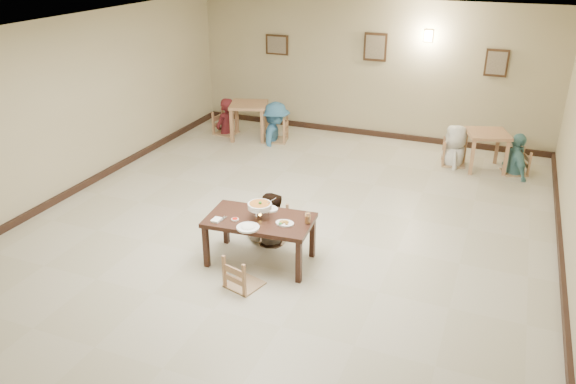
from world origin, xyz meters
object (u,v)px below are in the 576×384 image
at_px(bg_chair_lr, 275,118).
at_px(bg_table_left, 249,110).
at_px(chair_near, 243,256).
at_px(bg_diner_d, 521,134).
at_px(bg_diner_c, 458,125).
at_px(bg_table_right, 487,139).
at_px(bg_diner_b, 275,103).
at_px(chair_far, 272,211).
at_px(curry_warmer, 260,206).
at_px(main_table, 260,223).
at_px(main_diner, 269,193).
at_px(drink_glass, 308,218).
at_px(bg_chair_ll, 225,113).
at_px(bg_diner_a, 225,98).
at_px(bg_chair_rr, 517,151).
at_px(bg_chair_rl, 456,142).

bearing_deg(bg_chair_lr, bg_table_left, -99.07).
height_order(chair_near, bg_diner_d, bg_diner_d).
relative_size(bg_diner_c, bg_diner_d, 1.02).
distance_m(bg_table_right, bg_diner_b, 4.44).
bearing_deg(chair_far, curry_warmer, -87.47).
height_order(main_table, main_diner, main_diner).
relative_size(drink_glass, bg_chair_lr, 0.15).
relative_size(bg_chair_ll, bg_chair_lr, 0.94).
distance_m(chair_far, bg_chair_ll, 5.09).
distance_m(main_diner, bg_diner_d, 5.33).
bearing_deg(bg_diner_a, bg_chair_lr, 101.84).
distance_m(bg_table_left, bg_table_right, 5.07).
height_order(chair_far, bg_chair_rr, chair_far).
relative_size(bg_chair_rl, bg_diner_a, 0.57).
xyz_separation_m(main_diner, bg_diner_d, (3.31, 4.17, 0.03)).
distance_m(curry_warmer, bg_diner_c, 5.20).
relative_size(drink_glass, bg_table_right, 0.16).
bearing_deg(bg_chair_ll, bg_diner_c, -85.66).
bearing_deg(main_table, bg_diner_b, 106.07).
xyz_separation_m(bg_table_left, bg_chair_rl, (4.49, 0.05, -0.18)).
distance_m(main_diner, bg_diner_b, 4.52).
height_order(main_diner, bg_diner_a, bg_diner_a).
distance_m(bg_diner_b, bg_diner_c, 3.86).
relative_size(bg_table_right, bg_diner_d, 0.59).
height_order(bg_chair_rl, bg_diner_c, bg_diner_c).
xyz_separation_m(bg_chair_lr, bg_chair_rl, (3.86, 0.01, -0.06)).
height_order(curry_warmer, bg_chair_rr, curry_warmer).
xyz_separation_m(curry_warmer, bg_diner_b, (-1.82, 4.77, 0.03)).
distance_m(main_table, chair_near, 0.65).
height_order(bg_table_right, bg_diner_b, bg_diner_b).
height_order(bg_diner_c, bg_diner_d, bg_diner_c).
xyz_separation_m(chair_far, bg_chair_rr, (3.30, 4.10, -0.01)).
bearing_deg(chair_far, bg_diner_d, 44.33).
height_order(main_diner, bg_chair_ll, main_diner).
xyz_separation_m(drink_glass, bg_diner_d, (2.53, 4.67, 0.05)).
relative_size(main_diner, bg_chair_ll, 1.53).
bearing_deg(chair_near, bg_diner_d, -104.32).
bearing_deg(curry_warmer, main_table, -79.58).
bearing_deg(main_table, curry_warmer, 95.68).
relative_size(chair_near, main_diner, 0.57).
bearing_deg(main_diner, bg_table_left, -67.48).
distance_m(bg_table_left, bg_chair_rr, 5.64).
distance_m(bg_chair_rr, bg_diner_d, 0.35).
relative_size(chair_far, chair_near, 1.04).
height_order(bg_chair_ll, bg_chair_rr, bg_chair_ll).
relative_size(chair_far, bg_table_left, 0.91).
distance_m(bg_chair_rr, bg_diner_b, 5.03).
height_order(main_table, curry_warmer, curry_warmer).
distance_m(chair_far, main_diner, 0.32).
bearing_deg(drink_glass, bg_diner_b, 117.85).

